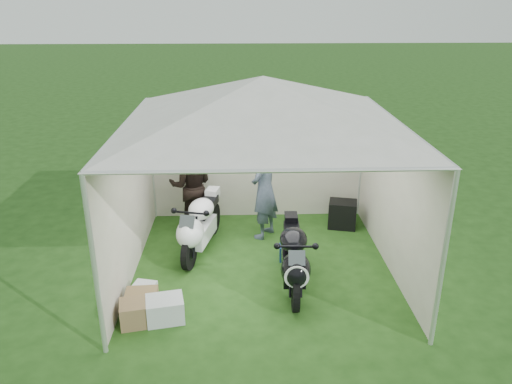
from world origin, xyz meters
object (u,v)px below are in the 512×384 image
at_px(person_blue_jacket, 265,189).
at_px(crate_0, 165,309).
at_px(motorcycle_white, 199,224).
at_px(motorcycle_black, 294,257).
at_px(person_dark_jacket, 191,186).
at_px(paddock_stand, 290,253).
at_px(equipment_box, 342,214).
at_px(canopy_tent, 263,106).
at_px(crate_3, 142,300).
at_px(crate_2, 145,291).
at_px(crate_1, 134,313).

xyz_separation_m(person_blue_jacket, crate_0, (-1.44, -2.46, -0.74)).
relative_size(motorcycle_white, motorcycle_black, 1.00).
bearing_deg(person_dark_jacket, crate_0, 85.72).
distance_m(paddock_stand, equipment_box, 1.65).
height_order(canopy_tent, crate_3, canopy_tent).
relative_size(paddock_stand, person_blue_jacket, 0.19).
distance_m(motorcycle_white, crate_0, 1.94).
height_order(canopy_tent, motorcycle_white, canopy_tent).
bearing_deg(equipment_box, person_blue_jacket, -167.55).
relative_size(person_blue_jacket, crate_2, 5.81).
xyz_separation_m(canopy_tent, paddock_stand, (0.46, 0.15, -2.45)).
distance_m(crate_1, crate_3, 0.32).
height_order(motorcycle_white, paddock_stand, motorcycle_white).
height_order(canopy_tent, crate_0, canopy_tent).
relative_size(motorcycle_black, crate_3, 4.28).
bearing_deg(motorcycle_white, person_dark_jacket, 114.78).
relative_size(person_dark_jacket, person_blue_jacket, 0.92).
bearing_deg(equipment_box, person_dark_jacket, 178.42).
distance_m(equipment_box, crate_2, 3.98).
relative_size(motorcycle_white, equipment_box, 3.67).
bearing_deg(person_blue_jacket, crate_1, -4.86).
relative_size(person_dark_jacket, crate_1, 4.66).
distance_m(motorcycle_black, crate_1, 2.34).
distance_m(canopy_tent, motorcycle_white, 2.35).
distance_m(person_blue_jacket, crate_1, 3.21).
height_order(crate_2, crate_3, crate_3).
relative_size(person_blue_jacket, equipment_box, 3.57).
xyz_separation_m(motorcycle_white, person_dark_jacket, (-0.20, 0.98, 0.31)).
bearing_deg(motorcycle_black, motorcycle_white, 144.00).
xyz_separation_m(canopy_tent, crate_3, (-1.70, -1.16, -2.43)).
bearing_deg(motorcycle_black, person_blue_jacket, 103.46).
relative_size(motorcycle_black, crate_2, 5.97).
relative_size(crate_0, crate_3, 1.12).
bearing_deg(equipment_box, motorcycle_white, -160.61).
xyz_separation_m(crate_0, crate_1, (-0.39, -0.07, -0.00)).
distance_m(canopy_tent, crate_3, 3.19).
relative_size(equipment_box, crate_0, 1.04).
relative_size(motorcycle_black, person_dark_jacket, 1.11).
bearing_deg(crate_3, crate_2, 92.97).
bearing_deg(equipment_box, motorcycle_black, -118.81).
distance_m(motorcycle_white, crate_3, 1.80).
distance_m(person_blue_jacket, crate_2, 2.76).
distance_m(canopy_tent, crate_1, 3.33).
height_order(person_dark_jacket, crate_0, person_dark_jacket).
bearing_deg(canopy_tent, crate_3, -145.72).
distance_m(equipment_box, crate_3, 4.13).
height_order(crate_0, crate_2, crate_0).
distance_m(person_dark_jacket, crate_3, 2.74).
relative_size(paddock_stand, person_dark_jacket, 0.21).
bearing_deg(motorcycle_white, canopy_tent, -10.95).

